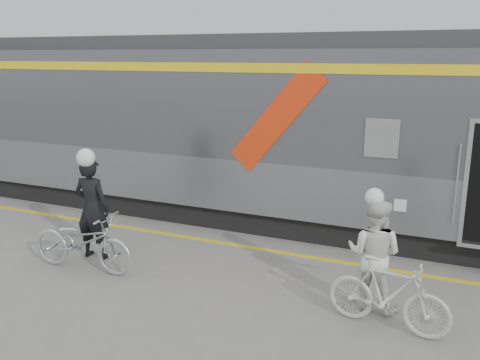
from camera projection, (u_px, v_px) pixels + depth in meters
The scene contains 9 objects.
ground at pixel (217, 297), 7.96m from camera, with size 90.00×90.00×0.00m, color slate.
train at pixel (383, 136), 10.49m from camera, with size 24.00×3.17×4.10m.
safety_strip at pixel (266, 250), 9.87m from camera, with size 24.00×0.12×0.01m, color yellow.
man at pixel (92, 208), 9.32m from camera, with size 0.69×0.46×1.91m, color black.
bicycle_left at pixel (82, 241), 8.86m from camera, with size 0.70×2.00×1.05m, color #B6BABE.
woman at pixel (374, 254), 7.45m from camera, with size 0.82×0.64×1.69m, color white.
bicycle_right at pixel (388, 295), 6.93m from camera, with size 0.48×1.71×1.02m, color #BCBCB8.
helmet_man at pixel (88, 148), 9.05m from camera, with size 0.33×0.33×0.33m, color white.
helmet_woman at pixel (379, 190), 7.22m from camera, with size 0.27×0.27×0.27m, color white.
Camera 1 is at (3.26, -6.52, 3.70)m, focal length 38.00 mm.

